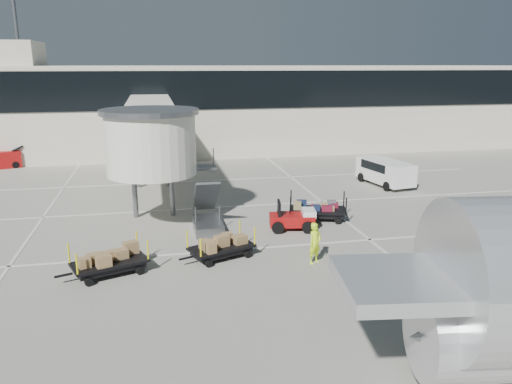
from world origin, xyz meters
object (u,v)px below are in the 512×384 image
(baggage_tug, at_px, (293,219))
(box_cart_far, at_px, (108,263))
(minivan, at_px, (384,170))
(suitcase_cart, at_px, (317,211))
(ground_worker, at_px, (315,243))
(box_cart_near, at_px, (220,247))

(baggage_tug, bearing_deg, box_cart_far, -145.70)
(minivan, bearing_deg, suitcase_cart, -146.55)
(suitcase_cart, height_order, minivan, minivan)
(box_cart_far, bearing_deg, suitcase_cart, 6.13)
(ground_worker, bearing_deg, baggage_tug, 57.02)
(suitcase_cart, xyz_separation_m, box_cart_far, (-10.37, -5.25, 0.01))
(baggage_tug, distance_m, minivan, 11.99)
(box_cart_far, bearing_deg, ground_worker, -23.71)
(baggage_tug, bearing_deg, suitcase_cart, 47.23)
(suitcase_cart, height_order, ground_worker, ground_worker)
(ground_worker, bearing_deg, suitcase_cart, 41.75)
(box_cart_far, xyz_separation_m, minivan, (17.51, 12.07, 0.50))
(baggage_tug, bearing_deg, box_cart_near, -133.27)
(ground_worker, xyz_separation_m, minivan, (9.12, 12.51, 0.14))
(suitcase_cart, height_order, box_cart_near, suitcase_cart)
(box_cart_far, bearing_deg, minivan, 13.85)
(minivan, bearing_deg, box_cart_far, -155.65)
(box_cart_near, xyz_separation_m, ground_worker, (3.83, -1.29, 0.36))
(suitcase_cart, height_order, box_cart_far, suitcase_cart)
(baggage_tug, relative_size, box_cart_far, 0.68)
(suitcase_cart, relative_size, box_cart_near, 1.11)
(box_cart_near, bearing_deg, ground_worker, -40.31)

